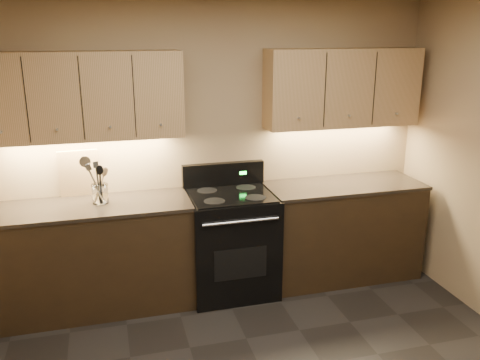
% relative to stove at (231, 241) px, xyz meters
% --- Properties ---
extents(wall_back, '(4.00, 0.04, 2.60)m').
position_rel_stove_xyz_m(wall_back, '(-0.08, 0.32, 0.82)').
color(wall_back, '#9C865B').
rests_on(wall_back, ground).
extents(counter_left, '(1.62, 0.62, 0.93)m').
position_rel_stove_xyz_m(counter_left, '(-1.18, 0.02, -0.01)').
color(counter_left, black).
rests_on(counter_left, ground).
extents(counter_right, '(1.46, 0.62, 0.93)m').
position_rel_stove_xyz_m(counter_right, '(1.10, 0.02, -0.01)').
color(counter_right, black).
rests_on(counter_right, ground).
extents(stove, '(0.76, 0.68, 1.14)m').
position_rel_stove_xyz_m(stove, '(0.00, 0.00, 0.00)').
color(stove, black).
rests_on(stove, ground).
extents(upper_cab_left, '(1.60, 0.30, 0.70)m').
position_rel_stove_xyz_m(upper_cab_left, '(-1.18, 0.17, 1.32)').
color(upper_cab_left, tan).
rests_on(upper_cab_left, wall_back).
extents(upper_cab_right, '(1.44, 0.30, 0.70)m').
position_rel_stove_xyz_m(upper_cab_right, '(1.10, 0.17, 1.32)').
color(upper_cab_right, tan).
rests_on(upper_cab_right, wall_back).
extents(outlet_plate, '(0.08, 0.01, 0.12)m').
position_rel_stove_xyz_m(outlet_plate, '(-1.38, 0.31, 0.64)').
color(outlet_plate, '#B2B5BA').
rests_on(outlet_plate, wall_back).
extents(utensil_crock, '(0.14, 0.14, 0.16)m').
position_rel_stove_xyz_m(utensil_crock, '(-1.10, 0.05, 0.53)').
color(utensil_crock, white).
rests_on(utensil_crock, counter_left).
extents(cutting_board, '(0.33, 0.10, 0.41)m').
position_rel_stove_xyz_m(cutting_board, '(-1.26, 0.28, 0.66)').
color(cutting_board, tan).
rests_on(cutting_board, counter_left).
extents(wooden_spoon, '(0.15, 0.07, 0.30)m').
position_rel_stove_xyz_m(wooden_spoon, '(-1.14, 0.06, 0.62)').
color(wooden_spoon, tan).
rests_on(wooden_spoon, utensil_crock).
extents(black_spoon, '(0.07, 0.15, 0.33)m').
position_rel_stove_xyz_m(black_spoon, '(-1.09, 0.06, 0.63)').
color(black_spoon, black).
rests_on(black_spoon, utensil_crock).
extents(black_turner, '(0.12, 0.15, 0.35)m').
position_rel_stove_xyz_m(black_turner, '(-1.10, 0.04, 0.64)').
color(black_turner, black).
rests_on(black_turner, utensil_crock).
extents(steel_spatula, '(0.20, 0.16, 0.38)m').
position_rel_stove_xyz_m(steel_spatula, '(-1.08, 0.07, 0.65)').
color(steel_spatula, silver).
rests_on(steel_spatula, utensil_crock).
extents(steel_skimmer, '(0.22, 0.11, 0.40)m').
position_rel_stove_xyz_m(steel_skimmer, '(-1.08, 0.04, 0.66)').
color(steel_skimmer, silver).
rests_on(steel_skimmer, utensil_crock).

